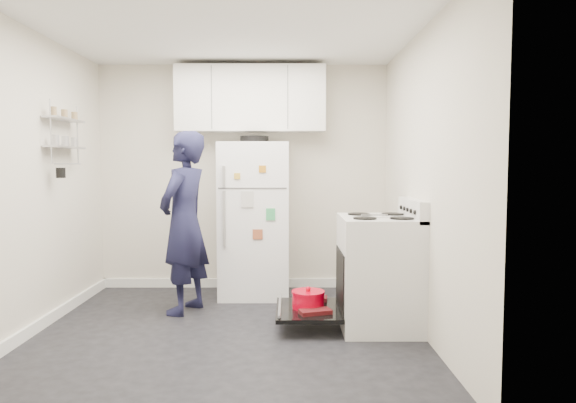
{
  "coord_description": "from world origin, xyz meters",
  "views": [
    {
      "loc": [
        0.49,
        -4.18,
        1.38
      ],
      "look_at": [
        0.5,
        0.58,
        1.05
      ],
      "focal_mm": 32.0,
      "sensor_mm": 36.0,
      "label": 1
    }
  ],
  "objects_px": {
    "person": "(184,222)",
    "refrigerator": "(255,219)",
    "electric_range": "(377,273)",
    "open_oven_door": "(308,305)"
  },
  "relations": [
    {
      "from": "open_oven_door",
      "to": "refrigerator",
      "type": "distance_m",
      "value": 1.37
    },
    {
      "from": "refrigerator",
      "to": "person",
      "type": "relative_size",
      "value": 0.99
    },
    {
      "from": "open_oven_door",
      "to": "person",
      "type": "distance_m",
      "value": 1.4
    },
    {
      "from": "electric_range",
      "to": "refrigerator",
      "type": "xyz_separation_m",
      "value": [
        -1.11,
        1.1,
        0.35
      ]
    },
    {
      "from": "electric_range",
      "to": "person",
      "type": "xyz_separation_m",
      "value": [
        -1.74,
        0.46,
        0.38
      ]
    },
    {
      "from": "person",
      "to": "refrigerator",
      "type": "bearing_deg",
      "value": 156.15
    },
    {
      "from": "open_oven_door",
      "to": "person",
      "type": "bearing_deg",
      "value": 158.48
    },
    {
      "from": "open_oven_door",
      "to": "person",
      "type": "xyz_separation_m",
      "value": [
        -1.15,
        0.45,
        0.67
      ]
    },
    {
      "from": "electric_range",
      "to": "refrigerator",
      "type": "distance_m",
      "value": 1.6
    },
    {
      "from": "person",
      "to": "electric_range",
      "type": "bearing_deg",
      "value": 95.46
    }
  ]
}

